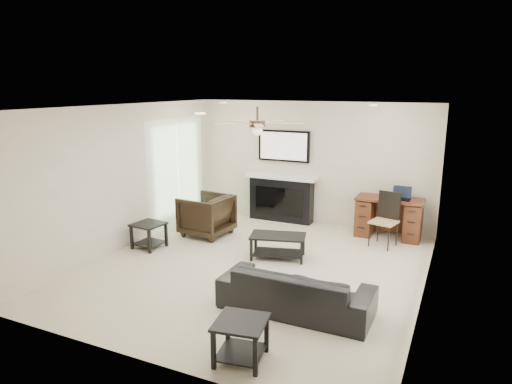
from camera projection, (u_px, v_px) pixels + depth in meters
room_shell at (268, 162)px, 6.81m from camera, size 5.50×5.54×2.52m
sofa at (296, 290)px, 5.76m from camera, size 1.93×0.76×0.56m
armchair at (206, 215)px, 8.70m from camera, size 0.94×0.92×0.79m
coffee_table at (278, 247)px, 7.56m from camera, size 1.00×0.71×0.40m
end_table_near at (241, 341)px, 4.73m from camera, size 0.60×0.60×0.45m
end_table_left at (149, 236)px, 8.03m from camera, size 0.55×0.55×0.45m
fireplace_unit at (281, 176)px, 9.50m from camera, size 1.52×0.34×1.91m
desk at (389, 218)px, 8.56m from camera, size 1.22×0.56×0.76m
desk_chair at (384, 220)px, 8.05m from camera, size 0.52×0.53×0.97m
laptop at (401, 193)px, 8.35m from camera, size 0.33×0.24×0.23m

